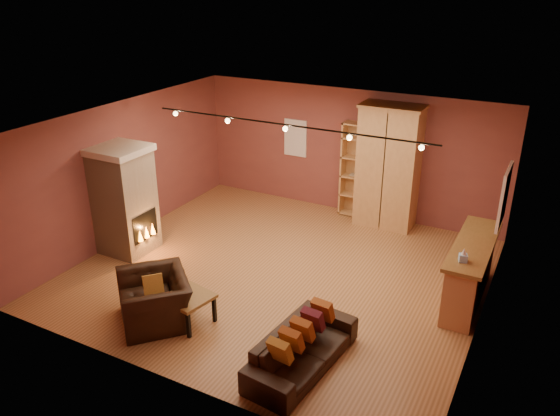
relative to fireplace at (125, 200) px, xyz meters
The scene contains 16 objects.
floor 3.28m from the fireplace, 11.16° to the left, with size 7.00×7.00×0.00m, color #905C33.
ceiling 3.55m from the fireplace, 11.16° to the left, with size 7.00×7.00×0.00m, color brown.
back_wall 4.92m from the fireplace, 51.69° to the left, with size 7.00×0.02×2.80m, color brown.
left_wall 0.83m from the fireplace, 127.41° to the left, with size 0.02×6.50×2.80m, color brown.
right_wall 6.58m from the fireplace, ahead, with size 0.02×6.50×2.80m, color brown.
fireplace is the anchor object (origin of this frame).
back_window 4.24m from the fireplace, 65.55° to the left, with size 0.56×0.04×0.86m, color white.
bookcase 5.07m from the fireplace, 47.54° to the left, with size 0.87×0.34×2.13m.
armoire 5.39m from the fireplace, 40.78° to the left, with size 1.29×0.73×2.63m.
bar_counter 6.39m from the fireplace, 11.51° to the left, with size 0.59×2.19×1.05m.
tissue_box 6.22m from the fireplace, ahead, with size 0.15×0.15×0.22m.
right_window 6.84m from the fireplace, 17.08° to the left, with size 0.05×0.90×1.00m, color white.
loveseat 4.85m from the fireplace, 18.99° to the right, with size 0.76×1.99×0.79m.
armchair 2.68m from the fireplace, 39.13° to the right, with size 1.38×1.35×1.02m.
coffee_table 3.01m from the fireplace, 29.81° to the right, with size 0.76×0.76×0.49m.
track_rail 3.54m from the fireplace, 14.74° to the left, with size 5.20×0.09×0.13m.
Camera 1 is at (4.10, -7.73, 5.05)m, focal length 35.00 mm.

